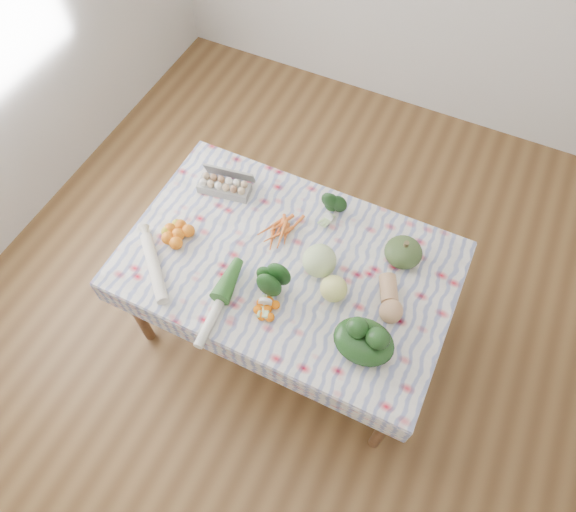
# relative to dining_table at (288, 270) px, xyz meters

# --- Properties ---
(ground) EXTENTS (4.50, 4.50, 0.00)m
(ground) POSITION_rel_dining_table_xyz_m (0.00, 0.00, -0.68)
(ground) COLOR brown
(ground) RESTS_ON ground
(dining_table) EXTENTS (1.60, 1.00, 0.75)m
(dining_table) POSITION_rel_dining_table_xyz_m (0.00, 0.00, 0.00)
(dining_table) COLOR brown
(dining_table) RESTS_ON ground
(tablecloth) EXTENTS (1.66, 1.06, 0.01)m
(tablecloth) POSITION_rel_dining_table_xyz_m (0.00, 0.00, 0.08)
(tablecloth) COLOR silver
(tablecloth) RESTS_ON dining_table
(egg_carton) EXTENTS (0.30, 0.16, 0.08)m
(egg_carton) POSITION_rel_dining_table_xyz_m (-0.51, 0.26, 0.12)
(egg_carton) COLOR #999994
(egg_carton) RESTS_ON tablecloth
(carrot_bunch) EXTENTS (0.21, 0.20, 0.04)m
(carrot_bunch) POSITION_rel_dining_table_xyz_m (-0.11, 0.15, 0.10)
(carrot_bunch) COLOR orange
(carrot_bunch) RESTS_ON tablecloth
(kale_bunch) EXTENTS (0.17, 0.15, 0.13)m
(kale_bunch) POSITION_rel_dining_table_xyz_m (0.09, 0.37, 0.15)
(kale_bunch) COLOR #163714
(kale_bunch) RESTS_ON tablecloth
(kabocha_squash) EXTENTS (0.21, 0.21, 0.12)m
(kabocha_squash) POSITION_rel_dining_table_xyz_m (0.51, 0.27, 0.15)
(kabocha_squash) COLOR #3E5729
(kabocha_squash) RESTS_ON tablecloth
(cabbage) EXTENTS (0.21, 0.21, 0.17)m
(cabbage) POSITION_rel_dining_table_xyz_m (0.16, 0.03, 0.17)
(cabbage) COLOR #BBD68C
(cabbage) RESTS_ON tablecloth
(butternut_squash) EXTENTS (0.20, 0.27, 0.11)m
(butternut_squash) POSITION_rel_dining_table_xyz_m (0.53, -0.00, 0.14)
(butternut_squash) COLOR tan
(butternut_squash) RESTS_ON tablecloth
(orange_cluster) EXTENTS (0.25, 0.25, 0.07)m
(orange_cluster) POSITION_rel_dining_table_xyz_m (-0.57, -0.11, 0.12)
(orange_cluster) COLOR orange
(orange_cluster) RESTS_ON tablecloth
(broccoli) EXTENTS (0.21, 0.21, 0.12)m
(broccoli) POSITION_rel_dining_table_xyz_m (-0.01, -0.22, 0.14)
(broccoli) COLOR #194617
(broccoli) RESTS_ON tablecloth
(mandarin_cluster) EXTENTS (0.16, 0.16, 0.05)m
(mandarin_cluster) POSITION_rel_dining_table_xyz_m (0.03, -0.29, 0.11)
(mandarin_cluster) COLOR orange
(mandarin_cluster) RESTS_ON tablecloth
(grapefruit) EXTENTS (0.15, 0.15, 0.13)m
(grapefruit) POSITION_rel_dining_table_xyz_m (0.28, -0.07, 0.15)
(grapefruit) COLOR #EBF17B
(grapefruit) RESTS_ON tablecloth
(spinach_bag) EXTENTS (0.29, 0.23, 0.12)m
(spinach_bag) POSITION_rel_dining_table_xyz_m (0.50, -0.26, 0.15)
(spinach_bag) COLOR #153413
(spinach_bag) RESTS_ON tablecloth
(daikon) EXTENTS (0.34, 0.34, 0.06)m
(daikon) POSITION_rel_dining_table_xyz_m (-0.58, -0.33, 0.11)
(daikon) COLOR white
(daikon) RESTS_ON tablecloth
(leek) EXTENTS (0.09, 0.46, 0.05)m
(leek) POSITION_rel_dining_table_xyz_m (-0.19, -0.36, 0.11)
(leek) COLOR silver
(leek) RESTS_ON tablecloth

